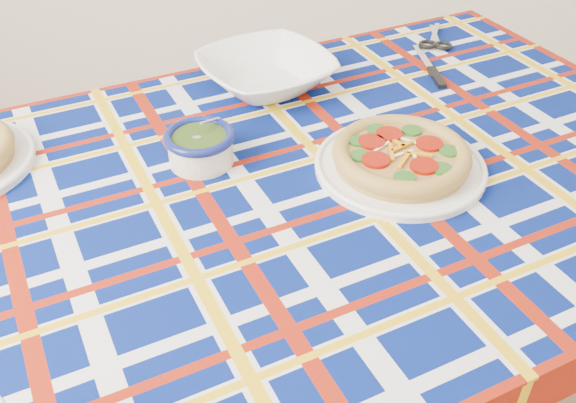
{
  "coord_description": "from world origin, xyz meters",
  "views": [
    {
      "loc": [
        -0.45,
        -0.41,
        1.34
      ],
      "look_at": [
        -0.38,
        0.38,
        0.73
      ],
      "focal_mm": 40.0,
      "sensor_mm": 36.0,
      "label": 1
    }
  ],
  "objects_px": {
    "serving_bowl": "(266,72)",
    "dining_table": "(295,216)",
    "main_focaccia_plate": "(401,155)",
    "pesto_bowl": "(200,144)"
  },
  "relations": [
    {
      "from": "serving_bowl",
      "to": "dining_table",
      "type": "bearing_deg",
      "value": -85.68
    },
    {
      "from": "main_focaccia_plate",
      "to": "serving_bowl",
      "type": "bearing_deg",
      "value": 122.82
    },
    {
      "from": "pesto_bowl",
      "to": "serving_bowl",
      "type": "height_order",
      "value": "pesto_bowl"
    },
    {
      "from": "pesto_bowl",
      "to": "dining_table",
      "type": "bearing_deg",
      "value": -25.68
    },
    {
      "from": "main_focaccia_plate",
      "to": "pesto_bowl",
      "type": "height_order",
      "value": "pesto_bowl"
    },
    {
      "from": "dining_table",
      "to": "pesto_bowl",
      "type": "height_order",
      "value": "pesto_bowl"
    },
    {
      "from": "serving_bowl",
      "to": "main_focaccia_plate",
      "type": "bearing_deg",
      "value": -57.18
    },
    {
      "from": "main_focaccia_plate",
      "to": "pesto_bowl",
      "type": "bearing_deg",
      "value": 171.01
    },
    {
      "from": "dining_table",
      "to": "pesto_bowl",
      "type": "xyz_separation_m",
      "value": [
        -0.16,
        0.07,
        0.11
      ]
    },
    {
      "from": "dining_table",
      "to": "main_focaccia_plate",
      "type": "distance_m",
      "value": 0.21
    }
  ]
}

